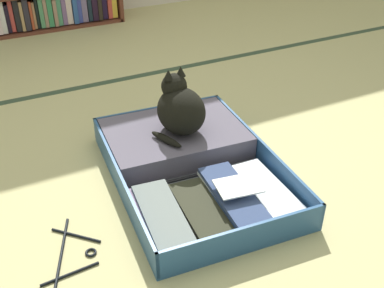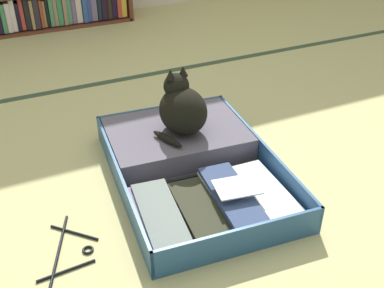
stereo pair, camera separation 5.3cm
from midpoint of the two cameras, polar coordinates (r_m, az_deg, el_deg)
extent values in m
plane|color=tan|center=(2.05, -0.46, -3.67)|extent=(10.00, 10.00, 0.00)
cube|color=#324531|center=(2.90, -8.98, 7.63)|extent=(4.80, 0.05, 0.00)
cube|color=brown|center=(3.94, -18.84, 13.29)|extent=(1.58, 0.30, 0.02)
cube|color=#3B8453|center=(3.88, -21.80, 14.43)|extent=(0.03, 0.25, 0.21)
cube|color=silver|center=(3.88, -21.29, 14.56)|extent=(0.03, 0.25, 0.21)
cube|color=silver|center=(3.89, -20.82, 14.86)|extent=(0.03, 0.25, 0.23)
cube|color=black|center=(3.90, -20.28, 14.76)|extent=(0.03, 0.25, 0.20)
cube|color=#BD3D38|center=(3.90, -19.89, 15.07)|extent=(0.03, 0.25, 0.23)
cube|color=black|center=(3.90, -19.32, 15.17)|extent=(0.04, 0.25, 0.23)
cube|color=#A37E53|center=(3.90, -18.81, 15.12)|extent=(0.02, 0.25, 0.22)
cube|color=#28242D|center=(3.90, -18.32, 15.36)|extent=(0.04, 0.25, 0.24)
cube|color=#AC4227|center=(3.91, -17.80, 15.29)|extent=(0.02, 0.25, 0.21)
cube|color=#9F754E|center=(3.92, -17.49, 15.33)|extent=(0.02, 0.25, 0.20)
cube|color=black|center=(3.92, -17.18, 15.54)|extent=(0.02, 0.25, 0.22)
cube|color=#49895C|center=(3.92, -16.71, 15.59)|extent=(0.03, 0.25, 0.22)
cube|color=#92755F|center=(3.92, -16.25, 15.64)|extent=(0.02, 0.25, 0.21)
cube|color=#368553|center=(3.93, -15.78, 15.88)|extent=(0.04, 0.25, 0.23)
cube|color=#987560|center=(3.93, -15.18, 15.72)|extent=(0.03, 0.25, 0.20)
cube|color=#478964|center=(3.94, -14.77, 16.09)|extent=(0.03, 0.25, 0.24)
cube|color=slate|center=(3.95, -14.21, 15.98)|extent=(0.03, 0.25, 0.21)
cube|color=beige|center=(3.96, -13.65, 16.22)|extent=(0.04, 0.25, 0.22)
cube|color=#2C5393|center=(3.95, -12.97, 16.37)|extent=(0.03, 0.25, 0.24)
cube|color=#354196|center=(3.97, -12.48, 16.32)|extent=(0.03, 0.25, 0.21)
cube|color=slate|center=(3.98, -11.91, 16.29)|extent=(0.04, 0.25, 0.19)
cube|color=black|center=(3.98, -11.32, 16.62)|extent=(0.03, 0.25, 0.23)
cube|color=black|center=(3.99, -10.71, 16.49)|extent=(0.04, 0.25, 0.19)
cube|color=black|center=(3.99, -10.13, 16.70)|extent=(0.03, 0.25, 0.21)
cube|color=black|center=(4.02, -9.61, 16.84)|extent=(0.04, 0.25, 0.21)
cube|color=#B93D33|center=(4.02, -8.99, 16.87)|extent=(0.03, 0.25, 0.21)
cube|color=gold|center=(4.04, -8.47, 16.97)|extent=(0.04, 0.25, 0.21)
cube|color=#264F7E|center=(1.84, 3.65, -8.36)|extent=(0.68, 0.52, 0.01)
cube|color=#264F7E|center=(1.65, 6.91, -11.76)|extent=(0.65, 0.06, 0.12)
cube|color=#264F7E|center=(1.73, -6.12, -9.31)|extent=(0.05, 0.47, 0.12)
cube|color=#264F7E|center=(1.93, 12.42, -4.79)|extent=(0.05, 0.47, 0.12)
cube|color=#515658|center=(1.83, 3.66, -8.12)|extent=(0.65, 0.49, 0.01)
cube|color=#264F7E|center=(2.19, -1.19, -0.75)|extent=(0.68, 0.52, 0.01)
cube|color=#264F7E|center=(2.35, -3.04, 3.30)|extent=(0.65, 0.06, 0.12)
cube|color=#264F7E|center=(2.10, -9.43, -1.11)|extent=(0.05, 0.47, 0.12)
cube|color=#264F7E|center=(2.27, 6.40, 1.96)|extent=(0.05, 0.47, 0.12)
cube|color=#515658|center=(2.18, -1.19, -0.53)|extent=(0.65, 0.49, 0.01)
cylinder|color=black|center=(2.00, 1.01, -3.96)|extent=(0.63, 0.06, 0.02)
cube|color=silver|center=(1.77, -3.48, -9.32)|extent=(0.18, 0.38, 0.02)
cube|color=gray|center=(1.74, -3.38, -8.95)|extent=(0.18, 0.40, 0.02)
cube|color=slate|center=(1.74, -3.10, -8.30)|extent=(0.18, 0.38, 0.01)
cube|color=#2D2223|center=(1.80, 1.49, -8.49)|extent=(0.17, 0.41, 0.01)
cube|color=#2D2E1F|center=(1.79, 1.74, -8.05)|extent=(0.17, 0.37, 0.02)
cube|color=black|center=(1.86, 5.95, -7.12)|extent=(0.17, 0.36, 0.02)
cube|color=navy|center=(1.84, 5.74, -7.07)|extent=(0.18, 0.41, 0.02)
cube|color=silver|center=(1.83, 5.96, -6.53)|extent=(0.15, 0.41, 0.01)
cube|color=#35466C|center=(1.81, 5.83, -6.31)|extent=(0.17, 0.41, 0.02)
cube|color=gray|center=(1.91, 10.14, -6.22)|extent=(0.16, 0.38, 0.01)
cube|color=#3E447C|center=(1.91, 9.78, -5.88)|extent=(0.18, 0.42, 0.01)
cube|color=silver|center=(1.89, 9.89, -5.64)|extent=(0.15, 0.39, 0.02)
cube|color=white|center=(1.80, 6.36, -5.23)|extent=(0.19, 0.15, 0.01)
cube|color=#595363|center=(2.16, -1.21, 0.63)|extent=(0.65, 0.48, 0.11)
torus|color=white|center=(2.10, -3.02, 1.29)|extent=(0.15, 0.15, 0.01)
cylinder|color=black|center=(2.30, -7.18, 2.39)|extent=(0.02, 0.02, 0.11)
cylinder|color=black|center=(2.39, 1.13, 3.89)|extent=(0.02, 0.02, 0.11)
cube|color=white|center=(1.71, 8.86, -11.81)|extent=(0.03, 0.00, 0.02)
cube|color=yellow|center=(1.67, 8.78, -10.61)|extent=(0.04, 0.00, 0.02)
cube|color=green|center=(1.71, 8.42, -12.02)|extent=(0.03, 0.00, 0.02)
cube|color=yellow|center=(1.74, 13.52, -9.34)|extent=(0.03, 0.00, 0.02)
ellipsoid|color=black|center=(2.05, -0.36, 4.04)|extent=(0.23, 0.26, 0.21)
ellipsoid|color=black|center=(2.12, -1.30, 3.64)|extent=(0.15, 0.10, 0.12)
sphere|color=black|center=(2.05, -1.18, 7.09)|extent=(0.11, 0.11, 0.11)
cone|color=black|center=(2.03, -0.35, 8.88)|extent=(0.04, 0.04, 0.04)
cone|color=black|center=(2.00, -1.88, 8.49)|extent=(0.04, 0.04, 0.04)
sphere|color=#E4D348|center=(2.09, -1.38, 7.86)|extent=(0.02, 0.02, 0.02)
sphere|color=#E4D348|center=(2.07, -2.35, 7.59)|extent=(0.02, 0.02, 0.02)
ellipsoid|color=black|center=(2.02, -2.26, 0.62)|extent=(0.10, 0.18, 0.03)
cylinder|color=black|center=(1.75, -15.12, -12.55)|extent=(0.14, 0.35, 0.01)
cylinder|color=black|center=(1.80, -13.36, -10.49)|extent=(0.15, 0.15, 0.01)
cylinder|color=black|center=(1.68, -14.19, -14.77)|extent=(0.20, 0.02, 0.01)
torus|color=black|center=(1.73, -11.71, -12.55)|extent=(0.05, 0.05, 0.01)
camera|label=1|loc=(0.03, -89.19, 0.52)|focal=43.72mm
camera|label=2|loc=(0.03, 90.81, -0.52)|focal=43.72mm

